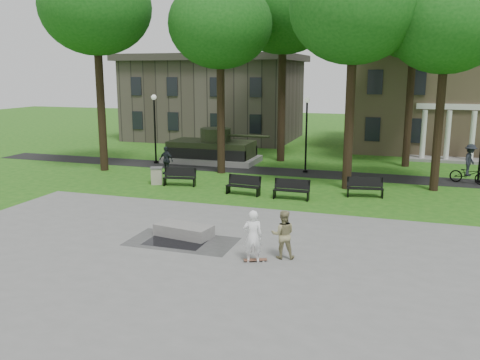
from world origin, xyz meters
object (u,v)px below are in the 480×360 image
object	(u,v)px
concrete_block	(184,230)
friend_watching	(283,234)
skateboarder	(253,236)
park_bench_0	(180,176)
trash_bin	(157,176)
cyclist	(469,168)

from	to	relation	value
concrete_block	friend_watching	size ratio (longest dim) A/B	1.32
concrete_block	skateboarder	world-z (taller)	skateboarder
concrete_block	park_bench_0	xyz separation A→B (m)	(-3.92, 8.19, 0.28)
concrete_block	trash_bin	size ratio (longest dim) A/B	2.29
friend_watching	cyclist	size ratio (longest dim) A/B	0.74
park_bench_0	skateboarder	bearing A→B (deg)	-63.44
trash_bin	friend_watching	bearing A→B (deg)	-44.17
trash_bin	skateboarder	bearing A→B (deg)	-48.92
concrete_block	trash_bin	xyz separation A→B (m)	(-5.36, 8.14, 0.24)
skateboarder	park_bench_0	bearing A→B (deg)	-72.73
friend_watching	trash_bin	distance (m)	13.28
cyclist	skateboarder	bearing A→B (deg)	172.94
park_bench_0	cyclist	bearing A→B (deg)	10.71
concrete_block	cyclist	size ratio (longest dim) A/B	0.97
cyclist	concrete_block	bearing A→B (deg)	160.82
friend_watching	trash_bin	size ratio (longest dim) A/B	1.74
concrete_block	skateboarder	bearing A→B (deg)	-28.49
friend_watching	trash_bin	world-z (taller)	friend_watching
cyclist	park_bench_0	world-z (taller)	cyclist
concrete_block	park_bench_0	size ratio (longest dim) A/B	1.19
cyclist	park_bench_0	size ratio (longest dim) A/B	1.22
skateboarder	trash_bin	size ratio (longest dim) A/B	1.85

